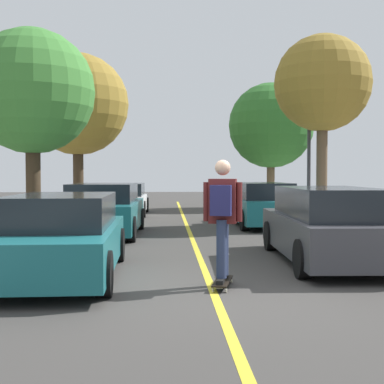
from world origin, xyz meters
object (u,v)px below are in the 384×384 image
at_px(street_tree_right_nearest, 323,84).
at_px(street_tree_right_near, 271,126).
at_px(street_tree_left_nearest, 32,92).
at_px(parked_car_right_nearest, 327,225).
at_px(parked_car_left_nearest, 62,236).
at_px(street_tree_left_near, 78,105).
at_px(parked_car_left_far, 124,199).
at_px(streetlamp, 309,131).
at_px(parked_car_right_near, 261,205).
at_px(parked_car_left_near, 104,210).
at_px(skateboard, 222,281).
at_px(skateboarder, 222,212).

height_order(street_tree_right_nearest, street_tree_right_near, street_tree_right_nearest).
distance_m(street_tree_left_nearest, street_tree_right_nearest, 8.96).
bearing_deg(parked_car_right_nearest, street_tree_right_nearest, 74.16).
bearing_deg(parked_car_left_nearest, street_tree_left_near, 98.26).
distance_m(street_tree_left_near, street_tree_right_near, 9.16).
xyz_separation_m(parked_car_left_far, streetlamp, (6.51, -4.00, 2.48)).
height_order(parked_car_left_far, street_tree_left_near, street_tree_left_near).
height_order(parked_car_right_near, street_tree_right_nearest, street_tree_right_nearest).
bearing_deg(parked_car_left_near, parked_car_right_near, 25.73).
relative_size(parked_car_left_far, parked_car_right_nearest, 0.91).
xyz_separation_m(parked_car_left_near, parked_car_right_near, (4.76, 2.29, -0.00)).
bearing_deg(street_tree_right_nearest, skateboard, -114.92).
height_order(parked_car_left_far, skateboarder, skateboarder).
relative_size(skateboard, skateboarder, 0.48).
height_order(parked_car_left_near, street_tree_left_nearest, street_tree_left_nearest).
distance_m(parked_car_left_nearest, parked_car_right_near, 9.34).
bearing_deg(street_tree_right_near, street_tree_left_nearest, -130.40).
distance_m(parked_car_left_nearest, street_tree_right_near, 18.01).
relative_size(parked_car_left_far, parked_car_right_near, 0.95).
bearing_deg(street_tree_left_nearest, parked_car_left_nearest, -72.09).
bearing_deg(street_tree_left_near, parked_car_left_nearest, -81.74).
bearing_deg(parked_car_right_nearest, streetlamp, 77.17).
height_order(parked_car_right_near, skateboard, parked_car_right_near).
bearing_deg(streetlamp, street_tree_right_near, 88.26).
xyz_separation_m(parked_car_left_nearest, parked_car_right_nearest, (4.76, 1.10, 0.05)).
bearing_deg(street_tree_left_near, street_tree_left_nearest, -90.00).
bearing_deg(street_tree_left_nearest, skateboarder, -57.53).
relative_size(street_tree_left_nearest, streetlamp, 1.07).
distance_m(parked_car_left_nearest, street_tree_right_nearest, 11.22).
height_order(street_tree_left_nearest, skateboard, street_tree_left_nearest).
xyz_separation_m(parked_car_left_near, street_tree_right_nearest, (6.74, 2.35, 3.86)).
height_order(parked_car_right_nearest, street_tree_left_nearest, street_tree_left_nearest).
bearing_deg(parked_car_right_near, parked_car_right_nearest, -90.03).
relative_size(street_tree_left_near, street_tree_right_nearest, 1.09).
xyz_separation_m(parked_car_left_far, street_tree_left_nearest, (-1.98, -6.67, 3.29)).
bearing_deg(parked_car_left_nearest, parked_car_left_near, 89.99).
bearing_deg(street_tree_right_nearest, parked_car_left_nearest, -129.81).
xyz_separation_m(street_tree_right_near, skateboard, (-4.19, -17.31, -3.88)).
distance_m(parked_car_left_near, parked_car_right_near, 5.28).
distance_m(parked_car_right_nearest, streetlamp, 8.25).
bearing_deg(streetlamp, street_tree_right_nearest, -71.93).
bearing_deg(street_tree_left_near, street_tree_right_nearest, -32.49).
xyz_separation_m(parked_car_right_near, street_tree_right_nearest, (1.98, 0.05, 3.86)).
bearing_deg(street_tree_left_near, parked_car_right_near, -39.75).
xyz_separation_m(parked_car_right_nearest, street_tree_left_nearest, (-6.74, 5.03, 3.22)).
bearing_deg(skateboard, parked_car_left_near, 110.85).
xyz_separation_m(parked_car_left_near, street_tree_left_nearest, (-1.98, 0.39, 3.24)).
bearing_deg(parked_car_right_nearest, parked_car_right_near, 89.97).
xyz_separation_m(street_tree_left_near, street_tree_right_nearest, (8.72, -5.55, -0.01)).
height_order(street_tree_left_nearest, street_tree_right_near, street_tree_right_near).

